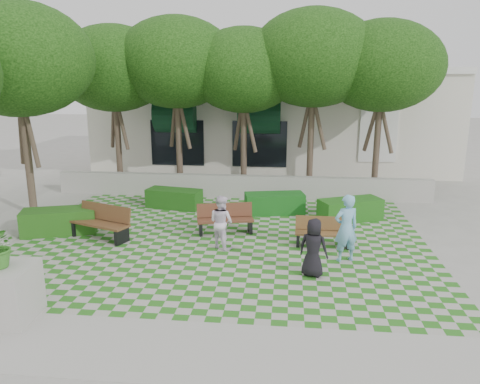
# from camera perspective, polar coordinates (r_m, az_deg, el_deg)

# --- Properties ---
(ground) EXTENTS (90.00, 90.00, 0.00)m
(ground) POSITION_cam_1_polar(r_m,az_deg,el_deg) (13.06, -2.91, -7.51)
(ground) COLOR gray
(ground) RESTS_ON ground
(lawn) EXTENTS (12.00, 12.00, 0.00)m
(lawn) POSITION_cam_1_polar(r_m,az_deg,el_deg) (13.98, -2.27, -5.99)
(lawn) COLOR #2B721E
(lawn) RESTS_ON ground
(sidewalk_south) EXTENTS (16.00, 2.00, 0.01)m
(sidewalk_south) POSITION_cam_1_polar(r_m,az_deg,el_deg) (8.94, -7.88, -18.51)
(sidewalk_south) COLOR #9E9B93
(sidewalk_south) RESTS_ON ground
(retaining_wall) EXTENTS (15.00, 0.36, 0.90)m
(retaining_wall) POSITION_cam_1_polar(r_m,az_deg,el_deg) (18.81, 0.02, 0.69)
(retaining_wall) COLOR #9E9B93
(retaining_wall) RESTS_ON ground
(bench_east) EXTENTS (1.60, 0.57, 0.83)m
(bench_east) POSITION_cam_1_polar(r_m,az_deg,el_deg) (13.71, 10.06, -4.87)
(bench_east) COLOR brown
(bench_east) RESTS_ON ground
(bench_mid) EXTENTS (1.82, 0.97, 0.91)m
(bench_mid) POSITION_cam_1_polar(r_m,az_deg,el_deg) (14.58, -1.82, -3.34)
(bench_mid) COLOR #512C1B
(bench_mid) RESTS_ON ground
(bench_west) EXTENTS (2.03, 1.31, 1.01)m
(bench_west) POSITION_cam_1_polar(r_m,az_deg,el_deg) (14.69, -16.56, -3.60)
(bench_west) COLOR #51331C
(bench_west) RESTS_ON ground
(hedge_east) EXTENTS (2.27, 1.64, 0.74)m
(hedge_east) POSITION_cam_1_polar(r_m,az_deg,el_deg) (16.27, 13.29, -2.12)
(hedge_east) COLOR #1B5115
(hedge_east) RESTS_ON ground
(hedge_midright) EXTENTS (2.20, 1.25, 0.73)m
(hedge_midright) POSITION_cam_1_polar(r_m,az_deg,el_deg) (16.69, 4.23, -1.39)
(hedge_midright) COLOR #15501A
(hedge_midright) RESTS_ON ground
(hedge_midleft) EXTENTS (2.12, 1.17, 0.70)m
(hedge_midleft) POSITION_cam_1_polar(r_m,az_deg,el_deg) (17.51, -8.03, -0.79)
(hedge_midleft) COLOR #184813
(hedge_midleft) RESTS_ON ground
(hedge_west) EXTENTS (2.37, 1.51, 0.77)m
(hedge_west) POSITION_cam_1_polar(r_m,az_deg,el_deg) (15.61, -21.14, -3.34)
(hedge_west) COLOR #1D4D14
(hedge_west) RESTS_ON ground
(planter_front) EXTENTS (1.20, 1.20, 2.00)m
(planter_front) POSITION_cam_1_polar(r_m,az_deg,el_deg) (10.56, -26.92, -9.73)
(planter_front) COLOR #9E9B93
(planter_front) RESTS_ON ground
(person_blue) EXTENTS (0.77, 0.64, 1.82)m
(person_blue) POSITION_cam_1_polar(r_m,az_deg,el_deg) (12.57, 12.80, -4.32)
(person_blue) COLOR #79B8DD
(person_blue) RESTS_ON ground
(person_dark) EXTENTS (0.83, 0.68, 1.46)m
(person_dark) POSITION_cam_1_polar(r_m,az_deg,el_deg) (11.56, 8.94, -6.72)
(person_dark) COLOR black
(person_dark) RESTS_ON ground
(person_white) EXTENTS (0.94, 0.90, 1.54)m
(person_white) POSITION_cam_1_polar(r_m,az_deg,el_deg) (13.24, -2.29, -3.67)
(person_white) COLOR white
(person_white) RESTS_ON ground
(tree_row) EXTENTS (17.70, 13.40, 7.41)m
(tree_row) POSITION_cam_1_polar(r_m,az_deg,el_deg) (18.35, -6.06, 15.18)
(tree_row) COLOR #47382B
(tree_row) RESTS_ON ground
(building) EXTENTS (18.00, 8.92, 5.15)m
(building) POSITION_cam_1_polar(r_m,az_deg,el_deg) (26.19, 3.95, 9.04)
(building) COLOR beige
(building) RESTS_ON ground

